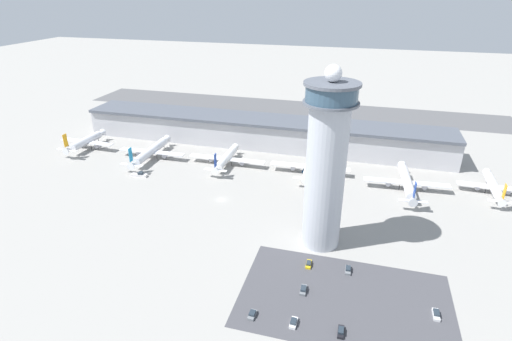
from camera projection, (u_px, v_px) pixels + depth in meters
ground_plane at (221, 200)px, 179.03m from camera, size 1000.00×1000.00×0.00m
terminal_building at (261, 132)px, 236.59m from camera, size 216.12×25.00×16.73m
runway_strip at (288, 108)px, 312.71m from camera, size 324.17×44.00×0.01m
control_tower at (326, 164)px, 136.25m from camera, size 18.19×18.19×65.59m
parking_lot_surface at (345, 300)px, 122.32m from camera, size 64.00×40.00×0.01m
airplane_gate_alpha at (86, 141)px, 232.39m from camera, size 33.89×32.67×14.37m
airplane_gate_bravo at (151, 151)px, 219.71m from camera, size 38.01×41.76×13.83m
airplane_gate_charlie at (226, 158)px, 211.66m from camera, size 41.63×34.05×12.85m
airplane_gate_delta at (310, 166)px, 201.53m from camera, size 40.47×34.10×14.02m
airplane_gate_echo at (407, 182)px, 185.30m from camera, size 38.93×40.19×13.47m
airplane_gate_foxtrot at (494, 187)px, 182.48m from camera, size 30.66×32.73×12.18m
service_truck_catering at (140, 175)px, 200.49m from camera, size 8.09×3.22×2.46m
service_truck_fuel at (310, 172)px, 203.94m from camera, size 8.51×3.52×2.42m
car_maroon_suv at (303, 290)px, 125.40m from camera, size 1.93×4.75×1.58m
car_green_van at (348, 270)px, 134.24m from camera, size 1.92×4.68×1.50m
car_black_suv at (252, 315)px, 116.10m from camera, size 2.05×4.08×1.38m
car_blue_compact at (436, 314)px, 116.13m from camera, size 1.80×4.75×1.50m
car_grey_coupe at (294, 323)px, 113.27m from camera, size 1.93×4.32×1.49m
car_silver_sedan at (341, 332)px, 110.31m from camera, size 1.75×4.55×1.54m
car_white_wagon at (309, 264)px, 137.09m from camera, size 1.90×4.67×1.35m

